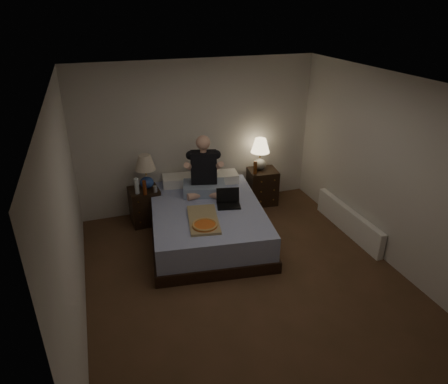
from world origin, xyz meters
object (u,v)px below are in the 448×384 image
object	(u,v)px
lamp_left	(146,172)
laptop	(229,199)
beer_bottle_left	(145,188)
pizza_box	(205,226)
bed	(207,222)
nightstand_left	(145,206)
soda_can	(155,189)
radiator	(348,221)
nightstand_right	(262,186)
lamp_right	(260,154)
beer_bottle_right	(255,168)
water_bottle	(137,186)
person	(204,166)

from	to	relation	value
lamp_left	laptop	bearing A→B (deg)	-40.23
beer_bottle_left	pizza_box	world-z (taller)	beer_bottle_left
bed	pizza_box	bearing A→B (deg)	-100.88
nightstand_left	soda_can	world-z (taller)	soda_can
lamp_left	radiator	size ratio (longest dim) A/B	0.35
nightstand_right	pizza_box	world-z (taller)	nightstand_right
nightstand_left	radiator	xyz separation A→B (m)	(2.94, -1.32, -0.10)
soda_can	laptop	distance (m)	1.20
bed	radiator	size ratio (longest dim) A/B	1.33
lamp_right	soda_can	xyz separation A→B (m)	(-1.87, -0.27, -0.26)
beer_bottle_right	pizza_box	world-z (taller)	beer_bottle_right
beer_bottle_left	pizza_box	xyz separation A→B (m)	(0.62, -1.16, -0.14)
nightstand_left	pizza_box	world-z (taller)	pizza_box
nightstand_right	laptop	bearing A→B (deg)	-129.98
bed	beer_bottle_right	distance (m)	1.37
lamp_left	pizza_box	distance (m)	1.52
laptop	nightstand_left	bearing A→B (deg)	154.81
water_bottle	laptop	bearing A→B (deg)	-31.18
lamp_left	person	xyz separation A→B (m)	(0.85, -0.34, 0.12)
nightstand_left	person	world-z (taller)	person
beer_bottle_left	person	world-z (taller)	person
bed	nightstand_left	size ratio (longest dim) A/B	3.59
nightstand_left	lamp_left	world-z (taller)	lamp_left
lamp_left	beer_bottle_left	bearing A→B (deg)	-106.53
nightstand_left	beer_bottle_left	world-z (taller)	beer_bottle_left
nightstand_left	person	distance (m)	1.19
water_bottle	radiator	bearing A→B (deg)	-21.51
lamp_left	beer_bottle_right	xyz separation A→B (m)	(1.82, -0.08, -0.14)
nightstand_right	beer_bottle_left	xyz separation A→B (m)	(-2.08, -0.25, 0.40)
lamp_right	beer_bottle_right	bearing A→B (deg)	-133.15
nightstand_right	bed	bearing A→B (deg)	-141.27
nightstand_left	beer_bottle_right	bearing A→B (deg)	-5.84
nightstand_right	lamp_right	world-z (taller)	lamp_right
soda_can	beer_bottle_left	bearing A→B (deg)	-165.76
laptop	radiator	distance (m)	1.92
nightstand_right	lamp_left	distance (m)	2.09
beer_bottle_right	laptop	world-z (taller)	beer_bottle_right
nightstand_left	person	bearing A→B (deg)	-23.13
radiator	nightstand_right	bearing A→B (deg)	121.88
lamp_left	lamp_right	bearing A→B (deg)	2.39
bed	beer_bottle_left	distance (m)	1.09
lamp_right	laptop	distance (m)	1.36
nightstand_right	radiator	distance (m)	1.63
lamp_right	water_bottle	bearing A→B (deg)	-173.81
nightstand_right	lamp_left	size ratio (longest dim) A/B	1.11
water_bottle	soda_can	world-z (taller)	water_bottle
bed	pizza_box	size ratio (longest dim) A/B	2.81
nightstand_right	laptop	xyz separation A→B (m)	(-0.95, -0.92, 0.34)
beer_bottle_left	person	xyz separation A→B (m)	(0.91, -0.11, 0.29)
beer_bottle_right	pizza_box	xyz separation A→B (m)	(-1.27, -1.31, -0.17)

